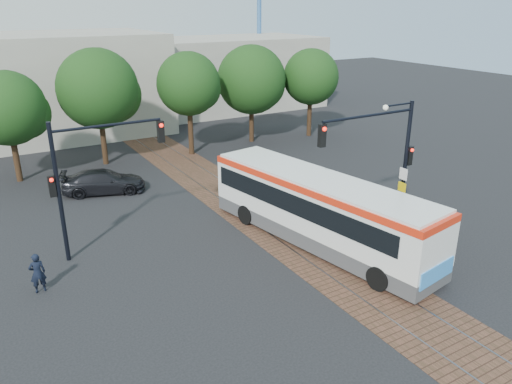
# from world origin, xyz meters

# --- Properties ---
(ground) EXTENTS (120.00, 120.00, 0.00)m
(ground) POSITION_xyz_m (0.00, 0.00, 0.00)
(ground) COLOR black
(ground) RESTS_ON ground
(trackbed) EXTENTS (3.60, 40.00, 0.02)m
(trackbed) POSITION_xyz_m (0.00, 4.00, 0.01)
(trackbed) COLOR brown
(trackbed) RESTS_ON ground
(tree_row) EXTENTS (26.40, 5.60, 7.67)m
(tree_row) POSITION_xyz_m (1.21, 16.42, 4.85)
(tree_row) COLOR #382314
(tree_row) RESTS_ON ground
(warehouses) EXTENTS (40.00, 13.00, 8.00)m
(warehouses) POSITION_xyz_m (-0.53, 28.75, 3.81)
(warehouses) COLOR #ADA899
(warehouses) RESTS_ON ground
(city_bus) EXTENTS (4.47, 12.07, 3.17)m
(city_bus) POSITION_xyz_m (0.63, -0.11, 1.76)
(city_bus) COLOR #424245
(city_bus) RESTS_ON ground
(traffic_island) EXTENTS (2.20, 5.20, 1.13)m
(traffic_island) POSITION_xyz_m (4.82, -0.90, 0.33)
(traffic_island) COLOR gray
(traffic_island) RESTS_ON ground
(signal_pole_main) EXTENTS (5.49, 0.46, 6.00)m
(signal_pole_main) POSITION_xyz_m (3.86, -0.81, 4.16)
(signal_pole_main) COLOR black
(signal_pole_main) RESTS_ON ground
(signal_pole_left) EXTENTS (4.99, 0.34, 6.00)m
(signal_pole_left) POSITION_xyz_m (-8.37, 4.00, 3.86)
(signal_pole_left) COLOR black
(signal_pole_left) RESTS_ON ground
(officer) EXTENTS (0.59, 0.40, 1.61)m
(officer) POSITION_xyz_m (-10.95, 1.94, 0.80)
(officer) COLOR black
(officer) RESTS_ON ground
(parked_car) EXTENTS (4.99, 3.19, 1.35)m
(parked_car) POSITION_xyz_m (-6.04, 11.32, 0.67)
(parked_car) COLOR black
(parked_car) RESTS_ON ground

